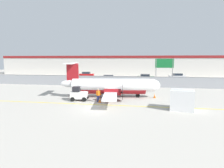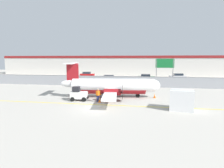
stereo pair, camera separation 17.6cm
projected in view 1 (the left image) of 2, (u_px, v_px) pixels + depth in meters
The scene contains 17 objects.
ground_plane at pixel (102, 105), 23.97m from camera, with size 140.00×140.00×0.01m.
perimeter_fence at pixel (119, 81), 39.48m from camera, with size 98.00×0.10×2.10m.
parking_lot_strip at pixel (125, 80), 50.87m from camera, with size 98.00×17.00×0.12m.
background_building at pixel (131, 65), 68.55m from camera, with size 91.00×8.10×6.50m.
commuter_airplane at pixel (113, 86), 28.43m from camera, with size 14.30×16.07×4.92m.
baggage_tug at pixel (79, 94), 26.28m from camera, with size 2.45×1.62×1.88m.
ground_crew_worker at pixel (98, 95), 25.41m from camera, with size 0.55×0.42×1.70m.
cargo_container at pixel (182, 100), 21.44m from camera, with size 2.71×2.38×2.20m.
traffic_cone_near_left at pixel (155, 96), 28.14m from camera, with size 0.36×0.36×0.64m.
traffic_cone_near_right at pixel (100, 93), 30.44m from camera, with size 0.36×0.36×0.64m.
traffic_cone_far_left at pixel (106, 92), 31.53m from camera, with size 0.36×0.36×0.64m.
traffic_cone_far_right at pixel (100, 100), 25.33m from camera, with size 0.36×0.36×0.64m.
parked_car_0 at pixel (87, 75), 58.34m from camera, with size 4.35×2.34×1.58m.
parked_car_1 at pixel (109, 78), 46.88m from camera, with size 4.39×2.44×1.58m.
parked_car_2 at pixel (146, 77), 49.57m from camera, with size 4.26×2.11×1.58m.
parked_car_3 at pixel (177, 76), 52.24m from camera, with size 4.34×2.31×1.58m.
highway_sign at pixel (164, 66), 39.66m from camera, with size 3.60×0.14×5.50m.
Camera 1 is at (5.11, -20.93, 5.51)m, focal length 32.00 mm.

